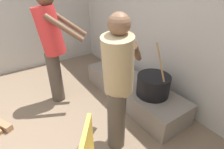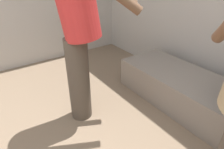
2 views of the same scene
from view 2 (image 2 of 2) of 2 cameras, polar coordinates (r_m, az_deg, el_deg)
The scene contains 2 objects.
hearth_ledge at distance 2.15m, azimuth 24.80°, elevation -6.65°, with size 1.87×0.60×0.33m, color slate.
cook_in_red_shirt at distance 1.61m, azimuth -9.97°, elevation 15.49°, with size 0.65×0.74×1.66m.
Camera 2 is at (0.50, 0.17, 1.32)m, focal length 31.53 mm.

